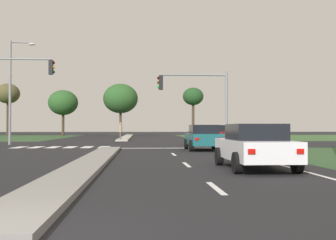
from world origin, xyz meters
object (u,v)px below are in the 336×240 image
traffic_signal_near_right (200,95)px  pedestrian_at_median (121,129)px  street_lamp_second (12,86)px  treeline_fifth (193,97)px  traffic_signal_near_left (15,85)px  car_maroon_second (215,134)px  car_white_near (255,146)px  treeline_second (8,94)px  treeline_fourth (121,99)px  treeline_third (63,103)px  car_teal_fourth (203,137)px

traffic_signal_near_right → pedestrian_at_median: size_ratio=2.98×
traffic_signal_near_right → street_lamp_second: (-14.04, 6.04, 1.05)m
street_lamp_second → traffic_signal_near_right: bearing=-23.3°
treeline_fifth → traffic_signal_near_left: bearing=-112.5°
car_maroon_second → traffic_signal_near_right: bearing=160.9°
pedestrian_at_median → car_white_near: bearing=177.2°
street_lamp_second → treeline_second: 37.72m
treeline_fourth → treeline_fifth: size_ratio=1.08×
treeline_second → treeline_fifth: 29.86m
treeline_third → treeline_second: bearing=169.3°
pedestrian_at_median → traffic_signal_near_right: bearing=-172.5°
traffic_signal_near_right → treeline_fourth: bearing=99.9°
car_white_near → traffic_signal_near_right: traffic_signal_near_right is taller
traffic_signal_near_right → car_teal_fourth: bearing=-94.0°
pedestrian_at_median → traffic_signal_near_left: bearing=145.1°
street_lamp_second → treeline_fifth: 38.78m
car_maroon_second → treeline_second: treeline_second is taller
traffic_signal_near_left → treeline_fourth: 41.03m
car_maroon_second → treeline_fifth: 34.70m
car_teal_fourth → treeline_fourth: 44.48m
traffic_signal_near_left → treeline_second: (-13.19, 41.99, 2.66)m
pedestrian_at_median → treeline_third: (-10.17, 24.71, 4.10)m
traffic_signal_near_right → street_lamp_second: 15.32m
car_white_near → traffic_signal_near_right: size_ratio=0.88×
traffic_signal_near_right → treeline_second: (-25.26, 41.99, 3.22)m
car_maroon_second → treeline_third: (-18.18, 34.40, 4.49)m
treeline_fifth → car_white_near: bearing=-95.0°
car_teal_fourth → traffic_signal_near_left: bearing=166.0°
traffic_signal_near_left → pedestrian_at_median: bearing=68.6°
pedestrian_at_median → treeline_third: size_ratio=0.24×
traffic_signal_near_right → treeline_fourth: 41.37m
treeline_second → treeline_fifth: treeline_second is taller
car_white_near → treeline_third: treeline_third is taller
car_maroon_second → traffic_signal_near_left: (-14.11, -5.87, 3.32)m
traffic_signal_near_right → treeline_fifth: 40.39m
car_teal_fourth → street_lamp_second: bearing=147.0°
treeline_third → treeline_fifth: bearing=-0.6°
traffic_signal_near_left → treeline_fifth: bearing=67.5°
car_teal_fourth → treeline_third: bearing=110.3°
pedestrian_at_median → street_lamp_second: bearing=126.2°
treeline_second → treeline_third: (9.11, -1.72, -1.49)m
car_teal_fourth → treeline_second: treeline_second is taller
street_lamp_second → car_maroon_second: bearing=-0.6°
traffic_signal_near_left → street_lamp_second: 6.37m
street_lamp_second → pedestrian_at_median: 12.93m
treeline_fifth → car_maroon_second: bearing=-94.2°
traffic_signal_near_right → treeline_fifth: treeline_fifth is taller
traffic_signal_near_left → street_lamp_second: size_ratio=0.74×
street_lamp_second → treeline_fifth: street_lamp_second is taller
traffic_signal_near_left → traffic_signal_near_right: 12.09m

